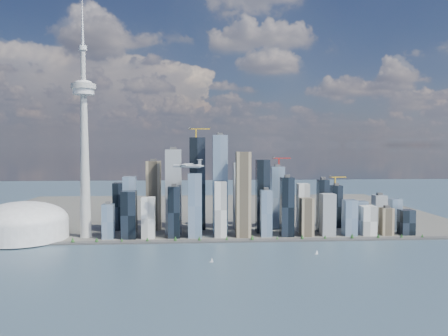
{
  "coord_description": "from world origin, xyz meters",
  "views": [
    {
      "loc": [
        -41.67,
        -726.52,
        219.3
      ],
      "look_at": [
        22.95,
        260.0,
        167.49
      ],
      "focal_mm": 35.0,
      "sensor_mm": 36.0,
      "label": 1
    }
  ],
  "objects": [
    {
      "name": "sailboat_west",
      "position": [
        -12.2,
        79.16,
        3.27
      ],
      "size": [
        7.37,
        3.17,
        10.18
      ],
      "rotation": [
        0.0,
        0.0,
        -0.2
      ],
      "color": "silver",
      "rests_on": "ground"
    },
    {
      "name": "dome_stadium",
      "position": [
        -440.0,
        300.0,
        39.44
      ],
      "size": [
        200.0,
        200.0,
        86.0
      ],
      "color": "silver",
      "rests_on": "land"
    },
    {
      "name": "sailboat_east",
      "position": [
        201.29,
        126.05,
        3.03
      ],
      "size": [
        6.82,
        2.21,
        9.45
      ],
      "rotation": [
        0.0,
        0.0,
        0.07
      ],
      "color": "silver",
      "rests_on": "ground"
    },
    {
      "name": "land",
      "position": [
        0.0,
        700.0,
        1.5
      ],
      "size": [
        1400.0,
        900.0,
        3.0
      ],
      "primitive_type": "cube",
      "color": "#4C4C47",
      "rests_on": "ground"
    },
    {
      "name": "shoreline_trees",
      "position": [
        0.0,
        250.0,
        8.78
      ],
      "size": [
        960.53,
        7.2,
        8.8
      ],
      "color": "#3F2D1E",
      "rests_on": "seawall"
    },
    {
      "name": "airplane",
      "position": [
        -58.75,
        218.9,
        175.35
      ],
      "size": [
        72.14,
        64.58,
        18.16
      ],
      "rotation": [
        0.0,
        0.0,
        -0.35
      ],
      "color": "silver",
      "rests_on": "ground"
    },
    {
      "name": "ground",
      "position": [
        0.0,
        0.0,
        0.0
      ],
      "size": [
        4000.0,
        4000.0,
        0.0
      ],
      "primitive_type": "plane",
      "color": "#365060",
      "rests_on": "ground"
    },
    {
      "name": "needle_tower",
      "position": [
        -300.0,
        310.0,
        235.84
      ],
      "size": [
        56.0,
        56.0,
        550.5
      ],
      "color": "#9D9D98",
      "rests_on": "land"
    },
    {
      "name": "skyscraper_cluster",
      "position": [
        59.62,
        336.82,
        81.36
      ],
      "size": [
        736.0,
        142.0,
        261.93
      ],
      "color": "black",
      "rests_on": "land"
    },
    {
      "name": "seawall",
      "position": [
        0.0,
        250.0,
        2.0
      ],
      "size": [
        1100.0,
        22.0,
        4.0
      ],
      "primitive_type": "cube",
      "color": "#383838",
      "rests_on": "ground"
    }
  ]
}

